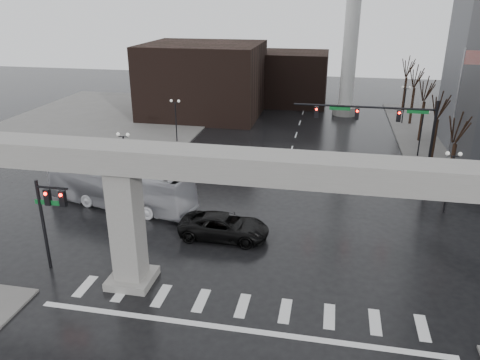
# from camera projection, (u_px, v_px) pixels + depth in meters

# --- Properties ---
(ground) EXTENTS (160.00, 160.00, 0.00)m
(ground) POSITION_uv_depth(u_px,v_px,m) (246.00, 295.00, 27.12)
(ground) COLOR black
(ground) RESTS_ON ground
(sidewalk_nw) EXTENTS (28.00, 36.00, 0.15)m
(sidewalk_nw) POSITION_uv_depth(u_px,v_px,m) (109.00, 120.00, 64.62)
(sidewalk_nw) COLOR slate
(sidewalk_nw) RESTS_ON ground
(elevated_guideway) EXTENTS (48.00, 2.60, 8.70)m
(elevated_guideway) POSITION_uv_depth(u_px,v_px,m) (270.00, 188.00, 24.35)
(elevated_guideway) COLOR gray
(elevated_guideway) RESTS_ON ground
(building_far_left) EXTENTS (16.00, 14.00, 10.00)m
(building_far_left) POSITION_uv_depth(u_px,v_px,m) (203.00, 80.00, 66.09)
(building_far_left) COLOR black
(building_far_left) RESTS_ON ground
(building_far_mid) EXTENTS (10.00, 10.00, 8.00)m
(building_far_mid) POSITION_uv_depth(u_px,v_px,m) (294.00, 78.00, 73.39)
(building_far_mid) COLOR black
(building_far_mid) RESTS_ON ground
(smokestack) EXTENTS (3.60, 3.60, 30.00)m
(smokestack) POSITION_uv_depth(u_px,v_px,m) (353.00, 17.00, 63.01)
(smokestack) COLOR silver
(smokestack) RESTS_ON ground
(signal_mast_arm) EXTENTS (12.12, 0.43, 8.00)m
(signal_mast_arm) POSITION_uv_depth(u_px,v_px,m) (388.00, 124.00, 40.46)
(signal_mast_arm) COLOR black
(signal_mast_arm) RESTS_ON ground
(signal_left_pole) EXTENTS (2.30, 0.30, 6.00)m
(signal_left_pole) POSITION_uv_depth(u_px,v_px,m) (49.00, 210.00, 28.30)
(signal_left_pole) COLOR black
(signal_left_pole) RESTS_ON ground
(flagpole_assembly) EXTENTS (2.06, 0.12, 12.00)m
(flagpole_assembly) POSITION_uv_depth(u_px,v_px,m) (460.00, 100.00, 41.61)
(flagpole_assembly) COLOR silver
(flagpole_assembly) RESTS_ON ground
(lamp_right_0) EXTENTS (1.22, 0.32, 5.11)m
(lamp_right_0) POSITION_uv_depth(u_px,v_px,m) (451.00, 172.00, 36.14)
(lamp_right_0) COLOR black
(lamp_right_0) RESTS_ON ground
(lamp_right_1) EXTENTS (1.22, 0.32, 5.11)m
(lamp_right_1) POSITION_uv_depth(u_px,v_px,m) (422.00, 126.00, 48.90)
(lamp_right_1) COLOR black
(lamp_right_1) RESTS_ON ground
(lamp_right_2) EXTENTS (1.22, 0.32, 5.11)m
(lamp_right_2) POSITION_uv_depth(u_px,v_px,m) (405.00, 98.00, 61.66)
(lamp_right_2) COLOR black
(lamp_right_2) RESTS_ON ground
(lamp_left_0) EXTENTS (1.22, 0.32, 5.11)m
(lamp_left_0) POSITION_uv_depth(u_px,v_px,m) (124.00, 151.00, 41.05)
(lamp_left_0) COLOR black
(lamp_left_0) RESTS_ON ground
(lamp_left_1) EXTENTS (1.22, 0.32, 5.11)m
(lamp_left_1) POSITION_uv_depth(u_px,v_px,m) (176.00, 114.00, 53.80)
(lamp_left_1) COLOR black
(lamp_left_1) RESTS_ON ground
(lamp_left_2) EXTENTS (1.22, 0.32, 5.11)m
(lamp_left_2) POSITION_uv_depth(u_px,v_px,m) (207.00, 91.00, 66.56)
(lamp_left_2) COLOR black
(lamp_left_2) RESTS_ON ground
(tree_right_0) EXTENTS (1.09, 1.58, 7.50)m
(tree_right_0) POSITION_uv_depth(u_px,v_px,m) (452.00, 164.00, 39.87)
(tree_right_0) COLOR black
(tree_right_0) RESTS_ON ground
(tree_right_1) EXTENTS (1.09, 1.61, 7.67)m
(tree_right_1) POSITION_uv_depth(u_px,v_px,m) (435.00, 137.00, 47.13)
(tree_right_1) COLOR black
(tree_right_1) RESTS_ON ground
(tree_right_2) EXTENTS (1.10, 1.63, 7.85)m
(tree_right_2) POSITION_uv_depth(u_px,v_px,m) (422.00, 117.00, 54.40)
(tree_right_2) COLOR black
(tree_right_2) RESTS_ON ground
(tree_right_3) EXTENTS (1.11, 1.66, 8.02)m
(tree_right_3) POSITION_uv_depth(u_px,v_px,m) (413.00, 102.00, 61.67)
(tree_right_3) COLOR black
(tree_right_3) RESTS_ON ground
(tree_right_4) EXTENTS (1.12, 1.69, 8.19)m
(tree_right_4) POSITION_uv_depth(u_px,v_px,m) (405.00, 91.00, 68.93)
(tree_right_4) COLOR black
(tree_right_4) RESTS_ON ground
(pickup_truck) EXTENTS (6.39, 2.99, 1.77)m
(pickup_truck) POSITION_uv_depth(u_px,v_px,m) (224.00, 227.00, 33.23)
(pickup_truck) COLOR black
(pickup_truck) RESTS_ON ground
(city_bus) EXTENTS (13.06, 5.51, 3.54)m
(city_bus) POSITION_uv_depth(u_px,v_px,m) (121.00, 186.00, 37.97)
(city_bus) COLOR silver
(city_bus) RESTS_ON ground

